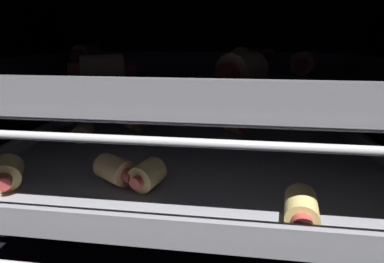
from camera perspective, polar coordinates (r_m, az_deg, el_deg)
ground_plane at (r=44.75cm, az=-0.07°, el=-20.88°), size 61.08×46.20×1.20cm
oven_wall_back at (r=57.03cm, az=2.65°, el=11.51°), size 61.08×1.20×40.94cm
oven_rack_lower at (r=38.04cm, az=-0.08°, el=-6.85°), size 55.97×42.92×0.77cm
baking_tray_lower at (r=37.56cm, az=-0.08°, el=-5.35°), size 49.73×33.26×2.93cm
pig_in_blanket_lower_0 at (r=31.47cm, az=-15.99°, el=-7.71°), size 5.93×4.46×2.91cm
pig_in_blanket_lower_1 at (r=47.91cm, az=-12.23°, el=2.16°), size 5.09×4.28×3.02cm
pig_in_blanket_lower_2 at (r=45.95cm, az=9.09°, el=1.39°), size 4.40×4.56×2.67cm
pig_in_blanket_lower_3 at (r=35.63cm, az=-34.59°, el=-7.15°), size 4.42×5.62×3.09cm
pig_in_blanket_lower_4 at (r=29.56cm, az=-9.37°, el=-8.99°), size 3.83×4.63×2.94cm
pig_in_blanket_lower_5 at (r=44.94cm, az=-22.02°, el=-0.17°), size 3.50×5.16×2.79cm
pig_in_blanket_lower_6 at (r=26.08cm, az=22.07°, el=-14.75°), size 3.50×5.82×2.77cm
oven_rack_upper at (r=34.56cm, az=-0.09°, el=9.87°), size 55.75×42.92×0.55cm
baking_tray_upper at (r=34.41cm, az=-0.09°, el=11.46°), size 49.73×33.26×2.90cm
pig_in_blanket_upper_0 at (r=25.72cm, az=-18.20°, el=11.89°), size 5.88×4.19×3.04cm
pig_in_blanket_upper_1 at (r=46.77cm, az=-21.33°, el=14.77°), size 3.93×5.80×3.33cm
pig_in_blanket_upper_2 at (r=24.10cm, az=10.47°, el=12.33°), size 4.67×5.64×3.25cm
pig_in_blanket_upper_3 at (r=38.17cm, az=11.05°, el=14.82°), size 4.26×5.41×3.21cm
pig_in_blanket_upper_4 at (r=46.80cm, az=14.81°, el=15.07°), size 3.58×4.85×2.75cm
pig_in_blanket_upper_5 at (r=37.60cm, az=23.00°, el=13.30°), size 4.50×5.43×2.81cm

